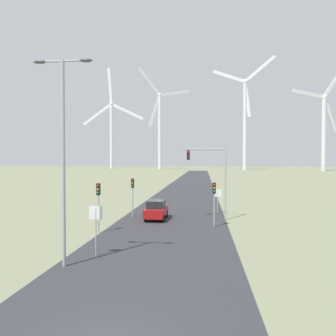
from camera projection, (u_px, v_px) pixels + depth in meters
The scene contains 13 objects.
road_surface at pixel (187, 192), 57.54m from camera, with size 10.00×240.00×0.01m.
streetlamp at pixel (63, 139), 17.14m from camera, with size 3.21×0.32×10.89m.
stop_sign_near at pixel (96, 221), 19.18m from camera, with size 0.81×0.07×2.96m.
stop_sign_far at pixel (218, 196), 34.69m from camera, with size 0.81×0.07×2.56m.
traffic_light_post_near_left at pixel (98, 197), 25.26m from camera, with size 0.28×0.33×3.84m.
traffic_light_post_near_right at pixel (214, 194), 27.50m from camera, with size 0.28×0.34×3.74m.
traffic_light_post_mid_left at pixel (133, 189), 32.40m from camera, with size 0.28×0.34×3.81m.
traffic_light_mast_overhead at pixel (211, 169), 30.85m from camera, with size 4.18×0.35×6.91m.
car_approaching at pixel (156, 210), 31.12m from camera, with size 1.88×4.12×1.83m.
wind_turbine_far_left at pixel (111, 127), 222.68m from camera, with size 42.98×3.09×68.37m.
wind_turbine_left at pixel (160, 123), 210.69m from camera, with size 31.75×17.59×64.04m.
wind_turbine_center at pixel (245, 116), 189.41m from camera, with size 34.72×11.93×64.36m.
wind_turbine_right at pixel (324, 124), 172.19m from camera, with size 29.56×12.51×54.87m.
Camera 1 is at (2.92, -9.45, 5.62)m, focal length 35.00 mm.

